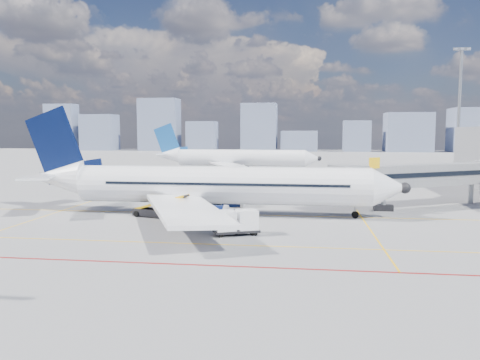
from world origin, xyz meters
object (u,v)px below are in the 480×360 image
object	(u,v)px
cargo_dolly	(236,221)
ramp_worker	(257,223)
main_aircraft	(206,186)
belt_loader	(155,211)
second_aircraft	(234,158)
baggage_tug	(245,226)

from	to	relation	value
cargo_dolly	ramp_worker	bearing A→B (deg)	12.48
main_aircraft	belt_loader	distance (m)	6.08
second_aircraft	baggage_tug	world-z (taller)	second_aircraft
second_aircraft	belt_loader	size ratio (longest dim) A/B	5.91
cargo_dolly	belt_loader	size ratio (longest dim) A/B	0.66
main_aircraft	baggage_tug	xyz separation A→B (m)	(5.51, -9.34, -2.55)
main_aircraft	cargo_dolly	size ratio (longest dim) A/B	9.81
main_aircraft	baggage_tug	world-z (taller)	main_aircraft
main_aircraft	ramp_worker	xyz separation A→B (m)	(6.52, -8.64, -2.33)
ramp_worker	second_aircraft	bearing A→B (deg)	10.04
cargo_dolly	belt_loader	bearing A→B (deg)	120.25
main_aircraft	second_aircraft	xyz separation A→B (m)	(-5.07, 56.09, 0.01)
belt_loader	cargo_dolly	bearing A→B (deg)	-19.37
second_aircraft	baggage_tug	bearing A→B (deg)	-79.02
second_aircraft	ramp_worker	distance (m)	65.80
belt_loader	ramp_worker	size ratio (longest dim) A/B	3.72
main_aircraft	second_aircraft	distance (m)	56.32
baggage_tug	second_aircraft	bearing A→B (deg)	106.28
belt_loader	main_aircraft	bearing A→B (deg)	42.44
cargo_dolly	belt_loader	distance (m)	12.42
baggage_tug	ramp_worker	distance (m)	1.25
second_aircraft	cargo_dolly	bearing A→B (deg)	-79.68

